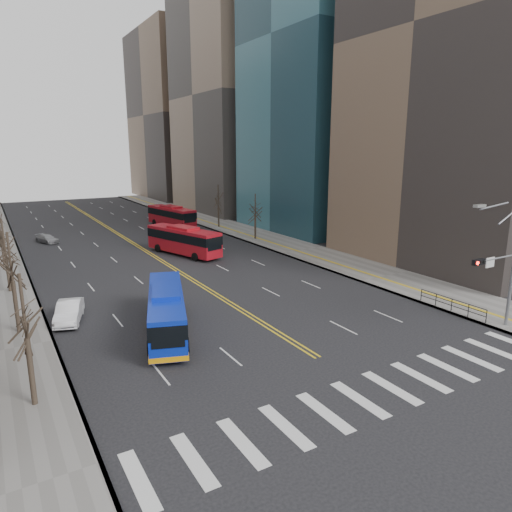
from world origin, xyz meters
The scene contains 15 objects.
ground centered at (0.00, 0.00, 0.00)m, with size 220.00×220.00×0.00m, color black.
sidewalk_right centered at (17.50, 45.00, 0.07)m, with size 7.00×130.00×0.15m, color slate.
crosswalk centered at (0.00, 0.00, 0.01)m, with size 26.70×4.00×0.01m.
centerline centered at (0.00, 55.00, 0.01)m, with size 0.55×100.00×0.01m.
office_towers centered at (0.12, 68.51, 23.92)m, with size 83.00×134.00×58.00m.
signal_mast centered at (13.77, 2.00, 4.86)m, with size 5.37×0.37×9.39m.
pedestrian_railing centered at (14.30, 6.00, 0.82)m, with size 0.06×6.06×1.02m.
street_trees centered at (-7.18, 34.55, 4.87)m, with size 35.20×47.20×7.60m.
blue_bus centered at (-6.80, 13.76, 1.73)m, with size 5.90×11.43×3.30m.
red_bus_near centered at (3.48, 36.23, 1.98)m, with size 5.89×11.51×3.56m.
red_bus_far centered at (9.45, 56.48, 1.98)m, with size 4.67×11.54×3.57m.
car_white centered at (-12.50, 19.60, 0.79)m, with size 1.67×4.78×1.57m, color white.
car_dark_mid centered at (7.00, 50.84, 0.62)m, with size 1.47×3.66×1.25m, color black.
car_silver centered at (-10.26, 52.69, 0.58)m, with size 1.63×4.01×1.16m, color gray.
car_dark_far centered at (11.83, 59.68, 0.60)m, with size 1.98×4.29×1.19m, color black.
Camera 1 is at (-16.93, -15.87, 12.94)m, focal length 32.00 mm.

